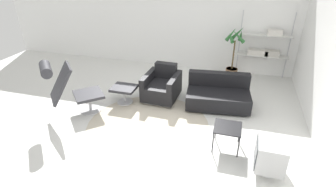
{
  "coord_description": "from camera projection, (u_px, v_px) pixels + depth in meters",
  "views": [
    {
      "loc": [
        1.39,
        -4.36,
        2.98
      ],
      "look_at": [
        0.12,
        0.11,
        0.55
      ],
      "focal_mm": 28.0,
      "sensor_mm": 36.0,
      "label": 1
    }
  ],
  "objects": [
    {
      "name": "armchair_red",
      "position": [
        162.0,
        87.0,
        6.1
      ],
      "size": [
        0.78,
        0.88,
        0.77
      ],
      "rotation": [
        0.0,
        0.0,
        3.11
      ],
      "color": "silver",
      "rests_on": "ground_plane"
    },
    {
      "name": "ottoman",
      "position": [
        124.0,
        90.0,
        5.9
      ],
      "size": [
        0.54,
        0.46,
        0.4
      ],
      "color": "#BCBCC1",
      "rests_on": "ground_plane"
    },
    {
      "name": "ground_plane",
      "position": [
        161.0,
        118.0,
        5.44
      ],
      "size": [
        12.0,
        12.0,
        0.0
      ],
      "primitive_type": "plane",
      "color": "silver"
    },
    {
      "name": "couch_low",
      "position": [
        218.0,
        95.0,
        5.82
      ],
      "size": [
        1.45,
        0.98,
        0.69
      ],
      "rotation": [
        0.0,
        0.0,
        3.26
      ],
      "color": "black",
      "rests_on": "ground_plane"
    },
    {
      "name": "wall_back",
      "position": [
        192.0,
        20.0,
        7.34
      ],
      "size": [
        12.0,
        0.09,
        2.8
      ],
      "color": "white",
      "rests_on": "ground_plane"
    },
    {
      "name": "shelf_unit",
      "position": [
        266.0,
        46.0,
        6.89
      ],
      "size": [
        1.32,
        0.28,
        1.77
      ],
      "color": "#BCBCC1",
      "rests_on": "ground_plane"
    },
    {
      "name": "crt_television",
      "position": [
        270.0,
        156.0,
        3.96
      ],
      "size": [
        0.44,
        0.5,
        0.57
      ],
      "rotation": [
        0.0,
        0.0,
        1.55
      ],
      "color": "#B7B7B7",
      "rests_on": "ground_plane"
    },
    {
      "name": "potted_plant",
      "position": [
        233.0,
        59.0,
        6.99
      ],
      "size": [
        0.54,
        0.54,
        1.42
      ],
      "color": "brown",
      "rests_on": "ground_plane"
    },
    {
      "name": "side_table",
      "position": [
        228.0,
        129.0,
        4.45
      ],
      "size": [
        0.46,
        0.46,
        0.42
      ],
      "color": "black",
      "rests_on": "ground_plane"
    },
    {
      "name": "lounge_chair",
      "position": [
        67.0,
        84.0,
        5.24
      ],
      "size": [
        1.17,
        1.15,
        1.21
      ],
      "rotation": [
        0.0,
        0.0,
        -0.82
      ],
      "color": "#BCBCC1",
      "rests_on": "ground_plane"
    },
    {
      "name": "round_rug",
      "position": [
        148.0,
        125.0,
        5.23
      ],
      "size": [
        2.43,
        2.43,
        0.01
      ],
      "color": "#BCB29E",
      "rests_on": "ground_plane"
    }
  ]
}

